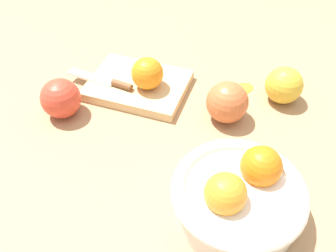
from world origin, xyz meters
The scene contains 9 objects.
ground_plane centered at (0.00, 0.00, 0.00)m, with size 2.40×2.40×0.00m, color tan.
bowl centered at (-0.19, 0.15, 0.04)m, with size 0.20×0.20×0.10m.
cutting_board centered at (0.12, -0.01, 0.01)m, with size 0.20×0.15×0.02m, color #DBB77F.
orange_on_board centered at (0.09, -0.01, 0.05)m, with size 0.07×0.07×0.07m, color orange.
knife centered at (0.16, 0.02, 0.03)m, with size 0.16×0.03×0.01m.
apple_back_right centered at (0.20, 0.13, 0.04)m, with size 0.08×0.08×0.08m, color #D6422D.
apple_front_left centered at (-0.08, -0.03, 0.04)m, with size 0.08×0.08×0.08m, color #CC6638.
apple_front_left_2 centered at (-0.15, -0.14, 0.04)m, with size 0.08×0.08×0.08m, color gold.
citrus_peel centered at (-0.07, -0.13, 0.00)m, with size 0.05×0.04×0.01m, color orange.
Camera 1 is at (-0.26, 0.48, 0.50)m, focal length 39.37 mm.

